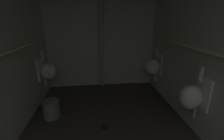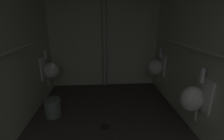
{
  "view_description": "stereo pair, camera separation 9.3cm",
  "coord_description": "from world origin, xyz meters",
  "px_view_note": "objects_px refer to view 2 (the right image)",
  "views": [
    {
      "loc": [
        -0.16,
        0.24,
        1.57
      ],
      "look_at": [
        0.08,
        2.33,
        0.9
      ],
      "focal_mm": 24.85,
      "sensor_mm": 36.0,
      "label": 1
    },
    {
      "loc": [
        -0.07,
        0.24,
        1.57
      ],
      "look_at": [
        0.08,
        2.33,
        0.9
      ],
      "focal_mm": 24.85,
      "sensor_mm": 36.0,
      "label": 2
    }
  ],
  "objects_px": {
    "urinal_left_mid": "(50,70)",
    "urinal_right_far": "(156,67)",
    "floor_drain": "(105,126)",
    "urinal_right_mid": "(193,98)",
    "waste_bin": "(53,108)",
    "standpipe_back_wall": "(104,36)"
  },
  "relations": [
    {
      "from": "urinal_right_far",
      "to": "standpipe_back_wall",
      "type": "distance_m",
      "value": 1.36
    },
    {
      "from": "waste_bin",
      "to": "standpipe_back_wall",
      "type": "bearing_deg",
      "value": 53.45
    },
    {
      "from": "waste_bin",
      "to": "urinal_right_far",
      "type": "bearing_deg",
      "value": 21.18
    },
    {
      "from": "waste_bin",
      "to": "urinal_right_mid",
      "type": "bearing_deg",
      "value": -17.57
    },
    {
      "from": "urinal_right_far",
      "to": "floor_drain",
      "type": "distance_m",
      "value": 1.73
    },
    {
      "from": "urinal_right_far",
      "to": "waste_bin",
      "type": "relative_size",
      "value": 2.45
    },
    {
      "from": "urinal_right_mid",
      "to": "standpipe_back_wall",
      "type": "height_order",
      "value": "standpipe_back_wall"
    },
    {
      "from": "urinal_right_mid",
      "to": "floor_drain",
      "type": "height_order",
      "value": "urinal_right_mid"
    },
    {
      "from": "urinal_right_mid",
      "to": "floor_drain",
      "type": "xyz_separation_m",
      "value": [
        -1.15,
        0.28,
        -0.6
      ]
    },
    {
      "from": "urinal_left_mid",
      "to": "waste_bin",
      "type": "height_order",
      "value": "urinal_left_mid"
    },
    {
      "from": "urinal_left_mid",
      "to": "standpipe_back_wall",
      "type": "height_order",
      "value": "standpipe_back_wall"
    },
    {
      "from": "urinal_left_mid",
      "to": "urinal_right_far",
      "type": "relative_size",
      "value": 1.0
    },
    {
      "from": "waste_bin",
      "to": "urinal_left_mid",
      "type": "bearing_deg",
      "value": 105.72
    },
    {
      "from": "floor_drain",
      "to": "urinal_right_mid",
      "type": "bearing_deg",
      "value": -13.83
    },
    {
      "from": "urinal_right_mid",
      "to": "floor_drain",
      "type": "distance_m",
      "value": 1.33
    },
    {
      "from": "urinal_left_mid",
      "to": "standpipe_back_wall",
      "type": "relative_size",
      "value": 0.31
    },
    {
      "from": "urinal_right_mid",
      "to": "standpipe_back_wall",
      "type": "bearing_deg",
      "value": 120.73
    },
    {
      "from": "standpipe_back_wall",
      "to": "waste_bin",
      "type": "bearing_deg",
      "value": -126.55
    },
    {
      "from": "urinal_left_mid",
      "to": "standpipe_back_wall",
      "type": "distance_m",
      "value": 1.38
    },
    {
      "from": "urinal_right_far",
      "to": "standpipe_back_wall",
      "type": "bearing_deg",
      "value": 158.16
    },
    {
      "from": "waste_bin",
      "to": "floor_drain",
      "type": "bearing_deg",
      "value": -22.26
    },
    {
      "from": "urinal_right_far",
      "to": "standpipe_back_wall",
      "type": "relative_size",
      "value": 0.31
    }
  ]
}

